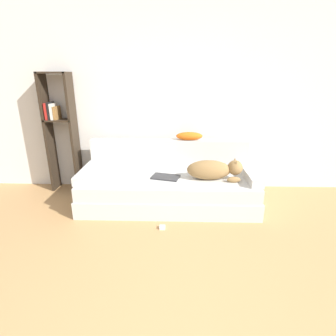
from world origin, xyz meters
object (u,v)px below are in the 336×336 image
at_px(throw_pillow, 189,136).
at_px(laptop, 166,177).
at_px(dog, 214,170).
at_px(couch, 168,190).
at_px(bookshelf, 60,127).
at_px(power_adapter, 162,227).

bearing_deg(throw_pillow, laptop, -125.43).
bearing_deg(dog, couch, 171.83).
height_order(laptop, throw_pillow, throw_pillow).
relative_size(throw_pillow, bookshelf, 0.22).
bearing_deg(throw_pillow, couch, -125.43).
xyz_separation_m(couch, bookshelf, (-1.58, 0.49, 0.76)).
xyz_separation_m(throw_pillow, bookshelf, (-1.86, 0.09, 0.10)).
height_order(dog, laptop, dog).
bearing_deg(laptop, power_adapter, -77.22).
bearing_deg(bookshelf, laptop, -19.06).
xyz_separation_m(dog, power_adapter, (-0.63, -0.55, -0.51)).
relative_size(couch, bookshelf, 1.33).
distance_m(laptop, power_adapter, 0.70).
xyz_separation_m(throw_pillow, power_adapter, (-0.33, -1.03, -0.84)).
relative_size(throw_pillow, power_adapter, 5.78).
xyz_separation_m(laptop, bookshelf, (-1.54, 0.53, 0.55)).
relative_size(dog, laptop, 1.78).
xyz_separation_m(bookshelf, power_adapter, (1.53, -1.12, -0.94)).
xyz_separation_m(dog, throw_pillow, (-0.30, 0.48, 0.33)).
bearing_deg(laptop, throw_pillow, 68.86).
xyz_separation_m(dog, laptop, (-0.61, 0.04, -0.12)).
height_order(couch, power_adapter, couch).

